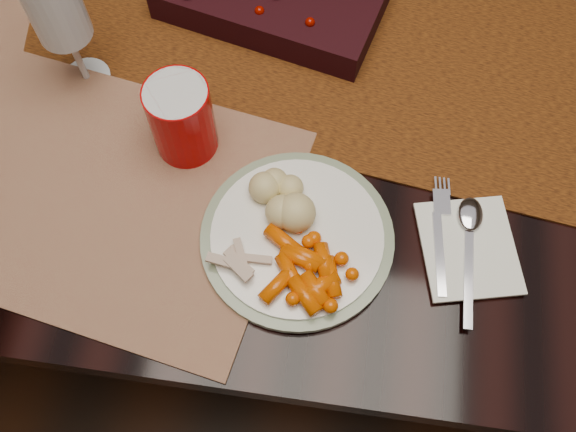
# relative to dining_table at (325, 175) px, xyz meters

# --- Properties ---
(floor) EXTENTS (5.00, 5.00, 0.00)m
(floor) POSITION_rel_dining_table_xyz_m (0.00, 0.00, -0.38)
(floor) COLOR black
(floor) RESTS_ON ground
(dining_table) EXTENTS (1.80, 1.00, 0.75)m
(dining_table) POSITION_rel_dining_table_xyz_m (0.00, 0.00, 0.00)
(dining_table) COLOR black
(dining_table) RESTS_ON floor
(table_runner) EXTENTS (1.91, 0.65, 0.00)m
(table_runner) POSITION_rel_dining_table_xyz_m (-0.05, 0.01, 0.38)
(table_runner) COLOR black
(table_runner) RESTS_ON dining_table
(placemat_main) EXTENTS (0.53, 0.43, 0.00)m
(placemat_main) POSITION_rel_dining_table_xyz_m (-0.28, -0.28, 0.38)
(placemat_main) COLOR brown
(placemat_main) RESTS_ON dining_table
(dinner_plate) EXTENTS (0.30, 0.30, 0.01)m
(dinner_plate) POSITION_rel_dining_table_xyz_m (-0.02, -0.31, 0.39)
(dinner_plate) COLOR white
(dinner_plate) RESTS_ON placemat_main
(baby_carrots) EXTENTS (0.12, 0.10, 0.02)m
(baby_carrots) POSITION_rel_dining_table_xyz_m (0.00, -0.36, 0.40)
(baby_carrots) COLOR #D14A00
(baby_carrots) RESTS_ON dinner_plate
(mashed_potatoes) EXTENTS (0.11, 0.10, 0.05)m
(mashed_potatoes) POSITION_rel_dining_table_xyz_m (-0.04, -0.27, 0.42)
(mashed_potatoes) COLOR tan
(mashed_potatoes) RESTS_ON dinner_plate
(turkey_shreds) EXTENTS (0.09, 0.08, 0.02)m
(turkey_shreds) POSITION_rel_dining_table_xyz_m (-0.09, -0.36, 0.40)
(turkey_shreds) COLOR #B0998C
(turkey_shreds) RESTS_ON dinner_plate
(napkin) EXTENTS (0.14, 0.16, 0.00)m
(napkin) POSITION_rel_dining_table_xyz_m (0.19, -0.29, 0.38)
(napkin) COLOR white
(napkin) RESTS_ON placemat_main
(fork) EXTENTS (0.04, 0.14, 0.00)m
(fork) POSITION_rel_dining_table_xyz_m (0.16, -0.29, 0.39)
(fork) COLOR #BABABA
(fork) RESTS_ON napkin
(spoon) EXTENTS (0.03, 0.16, 0.00)m
(spoon) POSITION_rel_dining_table_xyz_m (0.19, -0.31, 0.39)
(spoon) COLOR white
(spoon) RESTS_ON napkin
(red_cup) EXTENTS (0.10, 0.10, 0.11)m
(red_cup) POSITION_rel_dining_table_xyz_m (-0.18, -0.19, 0.44)
(red_cup) COLOR #B10000
(red_cup) RESTS_ON placemat_main
(wine_glass) EXTENTS (0.09, 0.09, 0.19)m
(wine_glass) POSITION_rel_dining_table_xyz_m (-0.35, -0.10, 0.47)
(wine_glass) COLOR silver
(wine_glass) RESTS_ON dining_table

